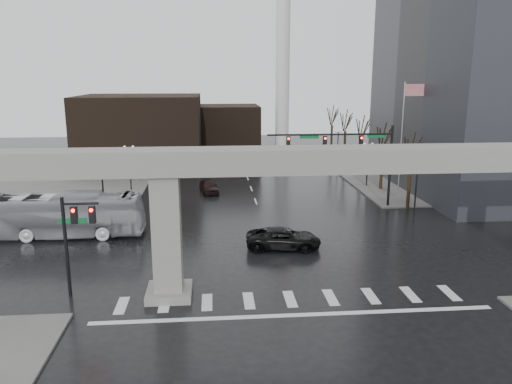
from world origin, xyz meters
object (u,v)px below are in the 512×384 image
Objects in this scene: signal_mast_arm at (352,149)px; far_car at (209,186)px; pickup_truck at (284,239)px; city_bus at (63,215)px.

signal_mast_arm reaches higher than far_car.
pickup_truck is 0.44× the size of city_bus.
pickup_truck is 19.49m from far_car.
pickup_truck is 17.75m from city_bus.
signal_mast_arm is 14.71m from pickup_truck.
signal_mast_arm is 26.54m from city_bus.
pickup_truck is at bearing -103.38° from city_bus.
city_bus is at bearing 82.21° from pickup_truck.
signal_mast_arm is 2.86× the size of far_car.
city_bus is 18.40m from far_car.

